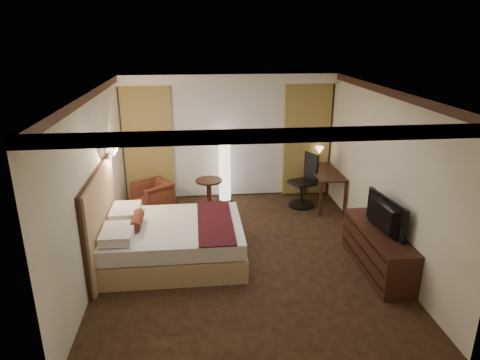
{
  "coord_description": "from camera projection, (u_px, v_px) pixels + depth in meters",
  "views": [
    {
      "loc": [
        -0.72,
        -6.29,
        3.5
      ],
      "look_at": [
        0.0,
        0.4,
        1.15
      ],
      "focal_mm": 32.0,
      "sensor_mm": 36.0,
      "label": 1
    }
  ],
  "objects": [
    {
      "name": "floor",
      "position": [
        243.0,
        253.0,
        7.13
      ],
      "size": [
        4.5,
        5.5,
        0.01
      ],
      "primitive_type": "cube",
      "color": "black",
      "rests_on": "ground"
    },
    {
      "name": "ceiling",
      "position": [
        243.0,
        89.0,
        6.24
      ],
      "size": [
        4.5,
        5.5,
        0.01
      ],
      "primitive_type": "cube",
      "color": "white",
      "rests_on": "back_wall"
    },
    {
      "name": "back_wall",
      "position": [
        228.0,
        136.0,
        9.27
      ],
      "size": [
        4.5,
        0.02,
        2.7
      ],
      "primitive_type": "cube",
      "color": "beige",
      "rests_on": "floor"
    },
    {
      "name": "left_wall",
      "position": [
        95.0,
        181.0,
        6.46
      ],
      "size": [
        0.02,
        5.5,
        2.7
      ],
      "primitive_type": "cube",
      "color": "beige",
      "rests_on": "floor"
    },
    {
      "name": "right_wall",
      "position": [
        381.0,
        172.0,
        6.91
      ],
      "size": [
        0.02,
        5.5,
        2.7
      ],
      "primitive_type": "cube",
      "color": "beige",
      "rests_on": "floor"
    },
    {
      "name": "crown_molding",
      "position": [
        243.0,
        93.0,
        6.26
      ],
      "size": [
        4.5,
        5.5,
        0.12
      ],
      "primitive_type": null,
      "color": "black",
      "rests_on": "ceiling"
    },
    {
      "name": "soffit",
      "position": [
        229.0,
        78.0,
        8.62
      ],
      "size": [
        4.5,
        0.5,
        0.2
      ],
      "primitive_type": "cube",
      "color": "white",
      "rests_on": "ceiling"
    },
    {
      "name": "curtain_sheer",
      "position": [
        229.0,
        141.0,
        9.23
      ],
      "size": [
        2.48,
        0.04,
        2.45
      ],
      "primitive_type": "cube",
      "color": "silver",
      "rests_on": "back_wall"
    },
    {
      "name": "curtain_left_drape",
      "position": [
        149.0,
        144.0,
        9.0
      ],
      "size": [
        1.0,
        0.14,
        2.45
      ],
      "primitive_type": "cube",
      "color": "#9F8449",
      "rests_on": "back_wall"
    },
    {
      "name": "curtain_right_drape",
      "position": [
        306.0,
        140.0,
        9.34
      ],
      "size": [
        1.0,
        0.14,
        2.45
      ],
      "primitive_type": "cube",
      "color": "#9F8449",
      "rests_on": "back_wall"
    },
    {
      "name": "wall_sconce",
      "position": [
        113.0,
        151.0,
        7.1
      ],
      "size": [
        0.24,
        0.24,
        0.24
      ],
      "primitive_type": null,
      "color": "white",
      "rests_on": "left_wall"
    },
    {
      "name": "bed",
      "position": [
        175.0,
        241.0,
        6.84
      ],
      "size": [
        2.17,
        1.7,
        0.64
      ],
      "primitive_type": null,
      "color": "white",
      "rests_on": "floor"
    },
    {
      "name": "headboard",
      "position": [
        102.0,
        220.0,
        6.58
      ],
      "size": [
        0.12,
        2.0,
        1.5
      ],
      "primitive_type": null,
      "color": "tan",
      "rests_on": "floor"
    },
    {
      "name": "armchair",
      "position": [
        153.0,
        195.0,
        8.71
      ],
      "size": [
        0.89,
        0.9,
        0.69
      ],
      "primitive_type": "imported",
      "rotation": [
        0.0,
        0.0,
        -0.99
      ],
      "color": "#542519",
      "rests_on": "floor"
    },
    {
      "name": "side_table",
      "position": [
        209.0,
        193.0,
        8.91
      ],
      "size": [
        0.55,
        0.55,
        0.6
      ],
      "primitive_type": null,
      "color": "black",
      "rests_on": "floor"
    },
    {
      "name": "floor_lamp",
      "position": [
        225.0,
        167.0,
        9.06
      ],
      "size": [
        0.33,
        0.33,
        1.56
      ],
      "primitive_type": null,
      "color": "white",
      "rests_on": "floor"
    },
    {
      "name": "desk",
      "position": [
        324.0,
        188.0,
        9.01
      ],
      "size": [
        0.55,
        1.3,
        0.75
      ],
      "primitive_type": null,
      "color": "black",
      "rests_on": "floor"
    },
    {
      "name": "desk_lamp",
      "position": [
        319.0,
        156.0,
        9.3
      ],
      "size": [
        0.18,
        0.18,
        0.34
      ],
      "primitive_type": null,
      "color": "#FFD899",
      "rests_on": "desk"
    },
    {
      "name": "office_chair",
      "position": [
        302.0,
        181.0,
        8.86
      ],
      "size": [
        0.71,
        0.71,
        1.13
      ],
      "primitive_type": null,
      "rotation": [
        0.0,
        0.0,
        0.38
      ],
      "color": "black",
      "rests_on": "floor"
    },
    {
      "name": "dresser",
      "position": [
        378.0,
        250.0,
        6.54
      ],
      "size": [
        0.5,
        1.72,
        0.67
      ],
      "primitive_type": null,
      "color": "black",
      "rests_on": "floor"
    },
    {
      "name": "television",
      "position": [
        380.0,
        212.0,
        6.33
      ],
      "size": [
        0.7,
        1.07,
        0.13
      ],
      "primitive_type": "imported",
      "rotation": [
        0.0,
        0.0,
        1.69
      ],
      "color": "black",
      "rests_on": "dresser"
    }
  ]
}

